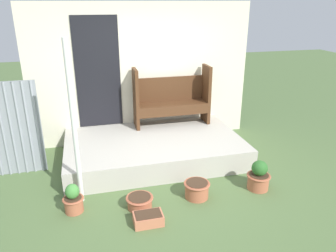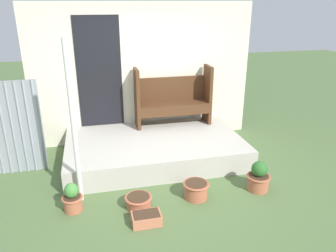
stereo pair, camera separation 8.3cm
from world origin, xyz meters
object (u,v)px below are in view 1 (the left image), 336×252
at_px(flower_pot_left, 73,200).
at_px(planter_box_rect, 148,219).
at_px(bench, 171,97).
at_px(flower_pot_right, 197,189).
at_px(support_post, 74,126).
at_px(flower_pot_middle, 140,201).
at_px(flower_pot_far_right, 259,177).

relative_size(flower_pot_left, planter_box_rect, 1.11).
relative_size(bench, flower_pot_right, 3.83).
relative_size(support_post, flower_pot_left, 5.46).
bearing_deg(flower_pot_left, flower_pot_right, -2.97).
height_order(bench, flower_pot_left, bench).
bearing_deg(flower_pot_middle, support_post, 153.75).
height_order(bench, planter_box_rect, bench).
bearing_deg(flower_pot_far_right, bench, 110.98).
xyz_separation_m(support_post, flower_pot_right, (1.57, -0.32, -0.98)).
bearing_deg(flower_pot_left, bench, 46.24).
xyz_separation_m(flower_pot_left, planter_box_rect, (0.90, -0.50, -0.10)).
relative_size(support_post, flower_pot_right, 5.93).
xyz_separation_m(bench, flower_pot_left, (-1.84, -1.93, -0.72)).
distance_m(flower_pot_left, planter_box_rect, 1.03).
distance_m(bench, flower_pot_middle, 2.42).
distance_m(support_post, flower_pot_left, 0.96).
relative_size(bench, flower_pot_middle, 3.86).
bearing_deg(flower_pot_right, flower_pot_middle, -176.75).
height_order(bench, flower_pot_middle, bench).
relative_size(flower_pot_middle, flower_pot_right, 0.99).
xyz_separation_m(flower_pot_middle, flower_pot_far_right, (1.77, 0.03, 0.10)).
distance_m(flower_pot_left, flower_pot_middle, 0.87).
relative_size(support_post, flower_pot_far_right, 4.89).
bearing_deg(flower_pot_right, support_post, 168.37).
relative_size(flower_pot_right, planter_box_rect, 1.02).
bearing_deg(flower_pot_far_right, support_post, 172.38).
distance_m(support_post, flower_pot_right, 1.88).
bearing_deg(bench, flower_pot_far_right, -68.56).
bearing_deg(planter_box_rect, flower_pot_middle, 96.96).
xyz_separation_m(bench, flower_pot_right, (-0.17, -2.01, -0.77)).
bearing_deg(flower_pot_middle, flower_pot_left, 171.09).
bearing_deg(support_post, planter_box_rect, -42.68).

